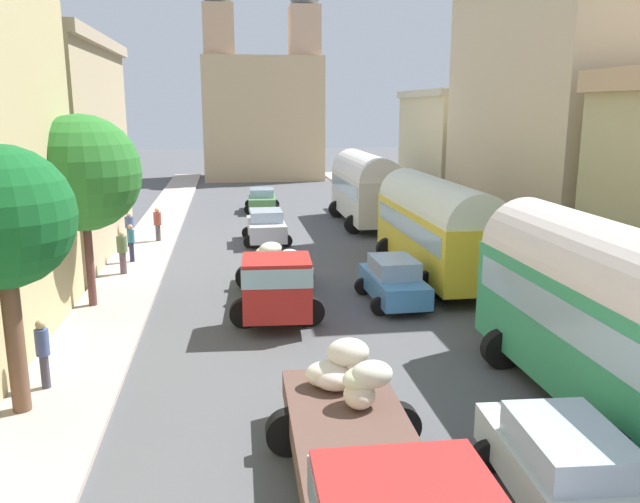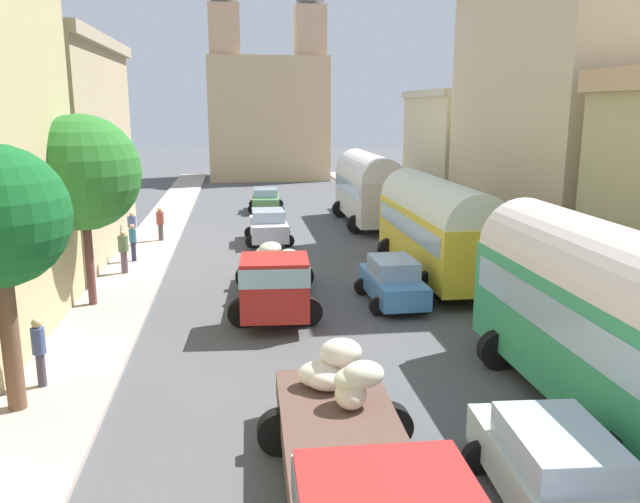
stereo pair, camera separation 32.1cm
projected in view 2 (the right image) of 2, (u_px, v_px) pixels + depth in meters
ground_plane at (304, 251)px, 29.89m from camera, size 154.00×154.00×0.00m
sidewalk_left at (145, 254)px, 28.97m from camera, size 2.50×70.00×0.14m
sidewalk_right at (452, 245)px, 30.78m from camera, size 2.50×70.00×0.14m
building_left_2 at (46, 150)px, 27.67m from camera, size 6.01×11.68×9.52m
building_right_2 at (562, 112)px, 28.45m from camera, size 6.60×12.50×12.70m
building_right_3 at (456, 152)px, 40.06m from camera, size 4.82×9.24×7.61m
distant_church at (268, 109)px, 58.77m from camera, size 10.78×7.22×17.94m
parked_bus_0 at (605, 313)px, 13.51m from camera, size 3.35×8.56×4.21m
parked_bus_1 at (436, 224)px, 24.82m from camera, size 3.30×9.30×3.90m
parked_bus_2 at (368, 186)px, 36.09m from camera, size 3.31×8.51×4.06m
cargo_truck_0 at (364, 484)px, 9.37m from camera, size 3.14×7.63×2.19m
cargo_truck_1 at (274, 279)px, 20.62m from camera, size 3.14×7.16×2.22m
car_0 at (268, 226)px, 31.54m from camera, size 2.38×3.68×1.64m
car_1 at (266, 200)px, 41.11m from camera, size 2.40×3.68×1.48m
car_2 at (556, 472)px, 10.38m from camera, size 2.45×4.26×1.52m
car_3 at (393, 281)px, 21.69m from camera, size 2.23×3.84×1.59m
pedestrian_0 at (124, 251)px, 25.16m from camera, size 0.55×0.55×1.85m
pedestrian_1 at (160, 223)px, 31.38m from camera, size 0.53×0.53×1.78m
pedestrian_2 at (39, 349)px, 14.88m from camera, size 0.43×0.43×1.82m
pedestrian_3 at (133, 241)px, 27.13m from camera, size 0.40×0.40×1.75m
pedestrian_4 at (132, 228)px, 30.16m from camera, size 0.56×0.56×1.77m
roadside_tree_2 at (82, 173)px, 20.37m from camera, size 3.72×3.72×6.40m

